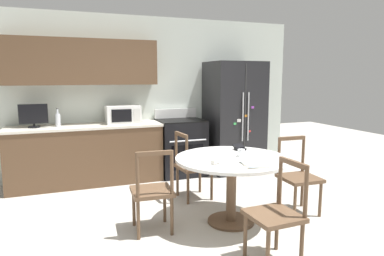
{
  "coord_description": "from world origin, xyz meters",
  "views": [
    {
      "loc": [
        -1.37,
        -3.03,
        1.62
      ],
      "look_at": [
        0.2,
        1.15,
        0.95
      ],
      "focal_mm": 32.0,
      "sensor_mm": 36.0,
      "label": 1
    }
  ],
  "objects_px": {
    "oven_range": "(181,147)",
    "dining_chair_far": "(192,167)",
    "refrigerator": "(234,117)",
    "candle_glass": "(241,153)",
    "dining_chair_right": "(298,177)",
    "counter_bottle": "(58,120)",
    "countertop_tv": "(33,115)",
    "wallet": "(239,148)",
    "dining_chair_left": "(152,192)",
    "dining_chair_near": "(276,215)",
    "microwave": "(123,114)"
  },
  "relations": [
    {
      "from": "oven_range",
      "to": "dining_chair_far",
      "type": "height_order",
      "value": "oven_range"
    },
    {
      "from": "microwave",
      "to": "counter_bottle",
      "type": "relative_size",
      "value": 1.93
    },
    {
      "from": "dining_chair_left",
      "to": "dining_chair_near",
      "type": "bearing_deg",
      "value": -44.39
    },
    {
      "from": "microwave",
      "to": "counter_bottle",
      "type": "xyz_separation_m",
      "value": [
        -0.95,
        -0.04,
        -0.04
      ]
    },
    {
      "from": "dining_chair_near",
      "to": "wallet",
      "type": "height_order",
      "value": "dining_chair_near"
    },
    {
      "from": "dining_chair_left",
      "to": "dining_chair_far",
      "type": "bearing_deg",
      "value": 50.48
    },
    {
      "from": "dining_chair_left",
      "to": "dining_chair_right",
      "type": "bearing_deg",
      "value": 0.44
    },
    {
      "from": "dining_chair_near",
      "to": "wallet",
      "type": "xyz_separation_m",
      "value": [
        0.27,
        1.19,
        0.34
      ]
    },
    {
      "from": "microwave",
      "to": "dining_chair_left",
      "type": "relative_size",
      "value": 0.58
    },
    {
      "from": "candle_glass",
      "to": "counter_bottle",
      "type": "bearing_deg",
      "value": 132.99
    },
    {
      "from": "candle_glass",
      "to": "dining_chair_right",
      "type": "bearing_deg",
      "value": -2.02
    },
    {
      "from": "oven_range",
      "to": "refrigerator",
      "type": "bearing_deg",
      "value": -4.36
    },
    {
      "from": "counter_bottle",
      "to": "wallet",
      "type": "distance_m",
      "value": 2.7
    },
    {
      "from": "dining_chair_right",
      "to": "dining_chair_near",
      "type": "height_order",
      "value": "same"
    },
    {
      "from": "countertop_tv",
      "to": "wallet",
      "type": "distance_m",
      "value": 2.96
    },
    {
      "from": "dining_chair_far",
      "to": "candle_glass",
      "type": "xyz_separation_m",
      "value": [
        0.25,
        -0.86,
        0.35
      ]
    },
    {
      "from": "counter_bottle",
      "to": "wallet",
      "type": "relative_size",
      "value": 1.82
    },
    {
      "from": "refrigerator",
      "to": "candle_glass",
      "type": "relative_size",
      "value": 22.98
    },
    {
      "from": "refrigerator",
      "to": "oven_range",
      "type": "height_order",
      "value": "refrigerator"
    },
    {
      "from": "counter_bottle",
      "to": "candle_glass",
      "type": "height_order",
      "value": "counter_bottle"
    },
    {
      "from": "dining_chair_near",
      "to": "candle_glass",
      "type": "xyz_separation_m",
      "value": [
        0.13,
        0.89,
        0.35
      ]
    },
    {
      "from": "counter_bottle",
      "to": "candle_glass",
      "type": "distance_m",
      "value": 2.81
    },
    {
      "from": "refrigerator",
      "to": "oven_range",
      "type": "bearing_deg",
      "value": 175.64
    },
    {
      "from": "candle_glass",
      "to": "wallet",
      "type": "height_order",
      "value": "candle_glass"
    },
    {
      "from": "refrigerator",
      "to": "counter_bottle",
      "type": "xyz_separation_m",
      "value": [
        -2.83,
        0.1,
        0.07
      ]
    },
    {
      "from": "dining_chair_right",
      "to": "wallet",
      "type": "xyz_separation_m",
      "value": [
        -0.62,
        0.33,
        0.34
      ]
    },
    {
      "from": "dining_chair_near",
      "to": "microwave",
      "type": "bearing_deg",
      "value": 13.19
    },
    {
      "from": "oven_range",
      "to": "dining_chair_right",
      "type": "height_order",
      "value": "oven_range"
    },
    {
      "from": "countertop_tv",
      "to": "wallet",
      "type": "bearing_deg",
      "value": -36.42
    },
    {
      "from": "dining_chair_near",
      "to": "wallet",
      "type": "bearing_deg",
      "value": -15.15
    },
    {
      "from": "dining_chair_far",
      "to": "candle_glass",
      "type": "relative_size",
      "value": 11.08
    },
    {
      "from": "dining_chair_near",
      "to": "dining_chair_left",
      "type": "bearing_deg",
      "value": 39.6
    },
    {
      "from": "microwave",
      "to": "dining_chair_left",
      "type": "distance_m",
      "value": 2.1
    },
    {
      "from": "counter_bottle",
      "to": "dining_chair_far",
      "type": "bearing_deg",
      "value": -35.59
    },
    {
      "from": "oven_range",
      "to": "candle_glass",
      "type": "distance_m",
      "value": 2.04
    },
    {
      "from": "dining_chair_right",
      "to": "wallet",
      "type": "bearing_deg",
      "value": -25.07
    },
    {
      "from": "refrigerator",
      "to": "dining_chair_right",
      "type": "distance_m",
      "value": 2.04
    },
    {
      "from": "refrigerator",
      "to": "countertop_tv",
      "type": "height_order",
      "value": "refrigerator"
    },
    {
      "from": "wallet",
      "to": "counter_bottle",
      "type": "bearing_deg",
      "value": 139.51
    },
    {
      "from": "refrigerator",
      "to": "dining_chair_right",
      "type": "height_order",
      "value": "refrigerator"
    },
    {
      "from": "dining_chair_right",
      "to": "counter_bottle",
      "type": "bearing_deg",
      "value": -35.33
    },
    {
      "from": "dining_chair_far",
      "to": "candle_glass",
      "type": "bearing_deg",
      "value": 11.53
    },
    {
      "from": "counter_bottle",
      "to": "microwave",
      "type": "bearing_deg",
      "value": 2.18
    },
    {
      "from": "dining_chair_far",
      "to": "dining_chair_left",
      "type": "bearing_deg",
      "value": -48.06
    },
    {
      "from": "dining_chair_right",
      "to": "candle_glass",
      "type": "height_order",
      "value": "dining_chair_right"
    },
    {
      "from": "oven_range",
      "to": "candle_glass",
      "type": "relative_size",
      "value": 13.27
    },
    {
      "from": "refrigerator",
      "to": "dining_chair_left",
      "type": "bearing_deg",
      "value": -135.59
    },
    {
      "from": "dining_chair_near",
      "to": "oven_range",
      "type": "bearing_deg",
      "value": -4.5
    },
    {
      "from": "counter_bottle",
      "to": "dining_chair_far",
      "type": "xyz_separation_m",
      "value": [
        1.65,
        -1.18,
        -0.57
      ]
    },
    {
      "from": "countertop_tv",
      "to": "dining_chair_far",
      "type": "relative_size",
      "value": 0.43
    }
  ]
}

